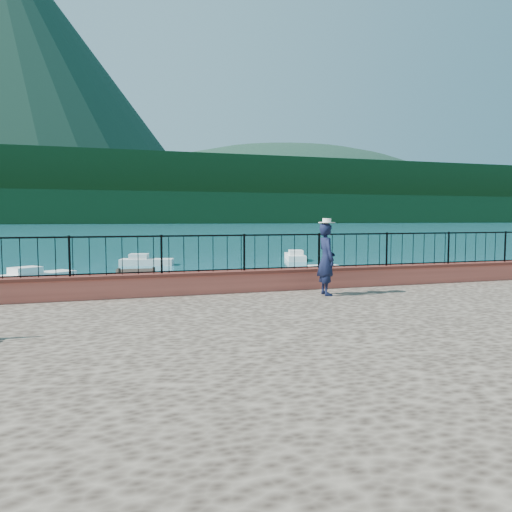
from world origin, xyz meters
TOP-DOWN VIEW (x-y plane):
  - ground at (0.00, 0.00)m, footprint 2000.00×2000.00m
  - parapet at (0.00, 3.70)m, footprint 28.00×0.46m
  - railing at (0.00, 3.70)m, footprint 27.00×0.05m
  - dock at (-2.00, 12.00)m, footprint 2.00×16.00m
  - far_forest at (0.00, 300.00)m, footprint 900.00×60.00m
  - foothills at (0.00, 360.00)m, footprint 900.00×120.00m
  - companion_hill at (220.00, 560.00)m, footprint 448.00×384.00m
  - person at (1.55, 2.52)m, footprint 0.52×0.73m
  - hat at (1.55, 2.52)m, footprint 0.44×0.44m
  - boat_0 at (-6.09, 9.67)m, footprint 3.46×1.39m
  - boat_2 at (7.72, 14.03)m, footprint 4.21×1.37m
  - boat_3 at (-6.92, 18.08)m, footprint 3.83×3.37m
  - boat_4 at (-0.75, 25.22)m, footprint 3.72×2.18m
  - boat_5 at (10.52, 26.20)m, footprint 2.51×4.49m

SIDE VIEW (x-z plane):
  - ground at x=0.00m, z-range 0.00..0.00m
  - companion_hill at x=220.00m, z-range -90.00..90.00m
  - dock at x=-2.00m, z-range 0.00..0.30m
  - boat_0 at x=-6.09m, z-range 0.00..0.80m
  - boat_2 at x=7.72m, z-range 0.00..0.80m
  - boat_3 at x=-6.92m, z-range 0.00..0.80m
  - boat_4 at x=-0.75m, z-range 0.00..0.80m
  - boat_5 at x=10.52m, z-range 0.00..0.80m
  - parapet at x=0.00m, z-range 1.20..1.78m
  - person at x=1.55m, z-range 1.20..3.06m
  - railing at x=0.00m, z-range 1.78..2.73m
  - hat at x=1.55m, z-range 3.06..3.18m
  - far_forest at x=0.00m, z-range 0.00..18.00m
  - foothills at x=0.00m, z-range 0.00..44.00m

